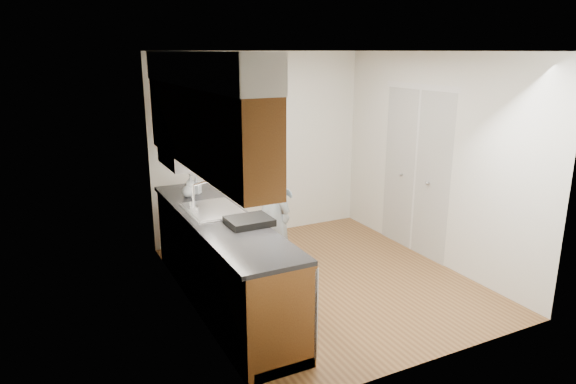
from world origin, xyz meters
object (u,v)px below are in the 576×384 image
at_px(soap_bottle_a, 191,185).
at_px(soap_bottle_c, 188,189).
at_px(dish_rack, 249,221).
at_px(person, 274,194).
at_px(soap_bottle_b, 196,185).

xyz_separation_m(soap_bottle_a, soap_bottle_c, (-0.03, -0.00, -0.04)).
bearing_deg(dish_rack, soap_bottle_a, 99.69).
distance_m(person, soap_bottle_c, 0.96).
distance_m(soap_bottle_b, dish_rack, 1.27).
relative_size(soap_bottle_a, dish_rack, 0.62).
bearing_deg(dish_rack, person, 49.18).
xyz_separation_m(person, soap_bottle_a, (-0.79, 0.48, 0.08)).
bearing_deg(person, soap_bottle_a, 67.14).
distance_m(person, soap_bottle_b, 0.91).
distance_m(soap_bottle_a, dish_rack, 1.19).
bearing_deg(soap_bottle_b, person, -39.32).
height_order(soap_bottle_a, soap_bottle_b, soap_bottle_a).
xyz_separation_m(soap_bottle_b, soap_bottle_c, (-0.12, -0.10, -0.01)).
bearing_deg(soap_bottle_b, dish_rack, -84.50).
height_order(soap_bottle_a, soap_bottle_c, soap_bottle_a).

